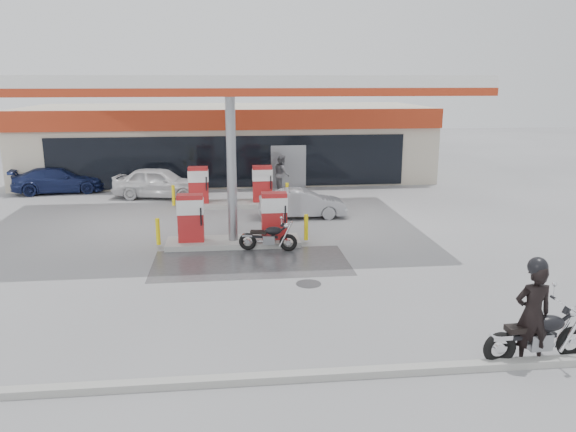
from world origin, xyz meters
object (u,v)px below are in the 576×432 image
object	(u,v)px
hatchback_silver	(302,203)
parked_car_right	(311,169)
parked_motorcycle	(269,238)
attendant	(282,174)
pump_island_near	(233,225)
biker_main	(532,314)
sedan_white	(159,182)
main_motorcycle	(539,337)
parked_car_left	(59,180)
pump_island_far	(231,190)

from	to	relation	value
hatchback_silver	parked_car_right	bearing A→B (deg)	-10.58
parked_motorcycle	attendant	bearing A→B (deg)	93.03
hatchback_silver	pump_island_near	bearing A→B (deg)	142.10
biker_main	parked_motorcycle	distance (m)	9.23
biker_main	sedan_white	bearing A→B (deg)	-60.92
attendant	parked_car_right	distance (m)	3.76
main_motorcycle	biker_main	bearing A→B (deg)	-178.76
main_motorcycle	attendant	size ratio (longest dim) A/B	1.22
pump_island_near	parked_motorcycle	distance (m)	1.43
parked_car_left	pump_island_far	bearing A→B (deg)	-123.22
pump_island_far	parked_car_right	world-z (taller)	pump_island_far
pump_island_near	parked_car_left	xyz separation A→B (m)	(-8.41, 10.00, -0.08)
main_motorcycle	biker_main	distance (m)	0.55
hatchback_silver	parked_car_right	world-z (taller)	parked_car_right
main_motorcycle	parked_car_right	size ratio (longest dim) A/B	0.52
pump_island_far	attendant	bearing A→B (deg)	47.72
biker_main	main_motorcycle	bearing A→B (deg)	-174.51
attendant	parked_car_left	world-z (taller)	attendant
parked_motorcycle	parked_car_right	distance (m)	13.24
sedan_white	parked_car_left	world-z (taller)	sedan_white
pump_island_far	biker_main	size ratio (longest dim) A/B	2.50
hatchback_silver	parked_motorcycle	bearing A→B (deg)	159.40
pump_island_far	parked_car_right	bearing A→B (deg)	53.13
sedan_white	parked_car_right	bearing A→B (deg)	-52.33
attendant	parked_motorcycle	bearing A→B (deg)	166.13
main_motorcycle	hatchback_silver	bearing A→B (deg)	100.67
pump_island_near	sedan_white	bearing A→B (deg)	112.19
biker_main	parked_car_right	bearing A→B (deg)	-85.62
pump_island_far	parked_car_right	size ratio (longest dim) A/B	1.16
parked_motorcycle	parked_car_right	xyz separation A→B (m)	(3.35, 12.80, 0.17)
sedan_white	parked_motorcycle	bearing A→B (deg)	-141.63
hatchback_silver	parked_car_right	size ratio (longest dim) A/B	0.79
hatchback_silver	biker_main	bearing A→B (deg)	-166.51
main_motorcycle	sedan_white	world-z (taller)	sedan_white
sedan_white	pump_island_near	bearing A→B (deg)	-145.98
pump_island_near	parked_motorcycle	size ratio (longest dim) A/B	2.68
attendant	biker_main	bearing A→B (deg)	-175.42
pump_island_far	sedan_white	xyz separation A→B (m)	(-3.34, 2.20, 0.02)
pump_island_near	hatchback_silver	world-z (taller)	pump_island_near
main_motorcycle	parked_motorcycle	bearing A→B (deg)	117.59
sedan_white	parked_car_left	xyz separation A→B (m)	(-5.07, 1.80, -0.09)
parked_car_left	hatchback_silver	bearing A→B (deg)	-127.39
biker_main	parked_car_right	world-z (taller)	biker_main
parked_motorcycle	parked_car_right	bearing A→B (deg)	86.63
pump_island_far	hatchback_silver	world-z (taller)	pump_island_far
sedan_white	parked_car_left	size ratio (longest dim) A/B	0.98
main_motorcycle	pump_island_near	bearing A→B (deg)	120.72
biker_main	parked_motorcycle	xyz separation A→B (m)	(-4.56, 8.00, -0.59)
parked_car_left	parked_motorcycle	bearing A→B (deg)	-146.27
sedan_white	attendant	bearing A→B (deg)	-72.36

